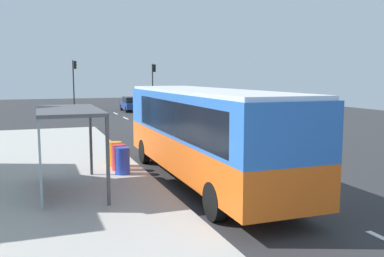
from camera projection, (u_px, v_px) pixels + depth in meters
ground_plane at (152, 133)px, 27.44m from camera, size 56.00×92.00×0.04m
sidewalk_platform at (59, 183)px, 14.06m from camera, size 6.20×30.00×0.18m
lane_stripe_seg_1 at (279, 190)px, 13.56m from camera, size 0.16×2.20×0.01m
lane_stripe_seg_2 at (217, 161)px, 18.21m from camera, size 0.16×2.20×0.01m
lane_stripe_seg_3 at (180, 144)px, 22.87m from camera, size 0.16×2.20×0.01m
lane_stripe_seg_4 at (156, 132)px, 27.53m from camera, size 0.16×2.20×0.01m
lane_stripe_seg_5 at (139, 124)px, 32.18m from camera, size 0.16×2.20×0.01m
lane_stripe_seg_6 at (126, 118)px, 36.84m from camera, size 0.16×2.20×0.01m
lane_stripe_seg_7 at (116, 113)px, 41.50m from camera, size 0.16×2.20×0.01m
bus at (203, 130)px, 14.30m from camera, size 2.60×11.03×3.21m
white_van at (164, 106)px, 32.49m from camera, size 2.24×5.29×2.30m
sedan_near at (132, 104)px, 43.95m from camera, size 1.91×4.44×1.52m
recycling_bin_blue at (122, 161)px, 14.95m from camera, size 0.52×0.52×0.95m
recycling_bin_red at (119, 157)px, 15.61m from camera, size 0.52×0.52×0.95m
recycling_bin_orange at (115, 154)px, 16.26m from camera, size 0.52×0.52×0.95m
traffic_light_near_side at (153, 79)px, 47.63m from camera, size 0.49×0.28×5.06m
traffic_light_far_side at (74, 77)px, 45.40m from camera, size 0.49×0.28×5.36m
bus_shelter at (58, 129)px, 12.50m from camera, size 1.80×4.00×2.50m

